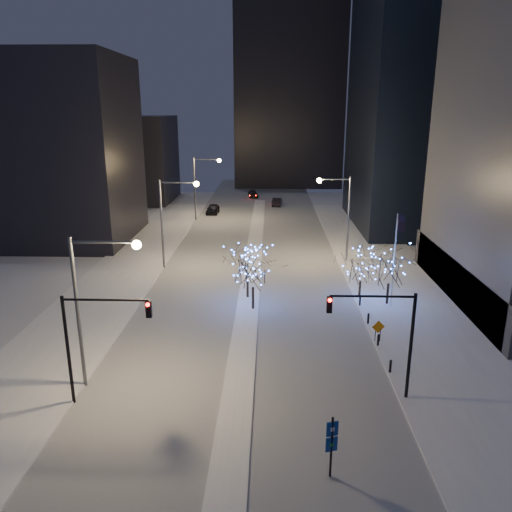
{
  "coord_description": "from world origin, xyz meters",
  "views": [
    {
      "loc": [
        1.94,
        -26.48,
        17.37
      ],
      "look_at": [
        0.76,
        15.18,
        5.0
      ],
      "focal_mm": 35.0,
      "sensor_mm": 36.0,
      "label": 1
    }
  ],
  "objects_px": {
    "traffic_signal_east": "(386,328)",
    "holiday_tree_median_near": "(253,270)",
    "street_lamp_east": "(341,208)",
    "car_far": "(253,194)",
    "holiday_tree_median_far": "(247,264)",
    "street_lamp_w_near": "(93,292)",
    "car_mid": "(277,202)",
    "construction_sign": "(378,329)",
    "traffic_signal_west": "(92,332)",
    "wayfinding_sign": "(332,441)",
    "street_lamp_w_mid": "(171,212)",
    "street_lamp_w_far": "(201,180)",
    "holiday_tree_plaza_far": "(361,266)",
    "car_near": "(213,209)",
    "holiday_tree_plaza_near": "(390,266)"
  },
  "relations": [
    {
      "from": "traffic_signal_west",
      "to": "holiday_tree_plaza_far",
      "type": "bearing_deg",
      "value": 43.6
    },
    {
      "from": "street_lamp_east",
      "to": "car_far",
      "type": "distance_m",
      "value": 45.94
    },
    {
      "from": "holiday_tree_plaza_far",
      "to": "holiday_tree_median_near",
      "type": "bearing_deg",
      "value": -163.12
    },
    {
      "from": "street_lamp_w_mid",
      "to": "traffic_signal_west",
      "type": "relative_size",
      "value": 1.43
    },
    {
      "from": "car_far",
      "to": "holiday_tree_median_far",
      "type": "height_order",
      "value": "holiday_tree_median_far"
    },
    {
      "from": "traffic_signal_west",
      "to": "wayfinding_sign",
      "type": "height_order",
      "value": "traffic_signal_west"
    },
    {
      "from": "street_lamp_w_near",
      "to": "construction_sign",
      "type": "xyz_separation_m",
      "value": [
        19.24,
        6.71,
        -5.31
      ]
    },
    {
      "from": "street_lamp_w_far",
      "to": "construction_sign",
      "type": "height_order",
      "value": "street_lamp_w_far"
    },
    {
      "from": "street_lamp_w_mid",
      "to": "holiday_tree_median_far",
      "type": "distance_m",
      "value": 13.1
    },
    {
      "from": "wayfinding_sign",
      "to": "street_lamp_east",
      "type": "bearing_deg",
      "value": 64.91
    },
    {
      "from": "traffic_signal_west",
      "to": "traffic_signal_east",
      "type": "xyz_separation_m",
      "value": [
        17.38,
        1.0,
        0.0
      ]
    },
    {
      "from": "car_near",
      "to": "street_lamp_w_far",
      "type": "bearing_deg",
      "value": -98.65
    },
    {
      "from": "street_lamp_east",
      "to": "car_near",
      "type": "bearing_deg",
      "value": 123.23
    },
    {
      "from": "street_lamp_w_mid",
      "to": "holiday_tree_plaza_near",
      "type": "xyz_separation_m",
      "value": [
        21.71,
        -10.47,
        -2.71
      ]
    },
    {
      "from": "holiday_tree_median_far",
      "to": "wayfinding_sign",
      "type": "relative_size",
      "value": 1.59
    },
    {
      "from": "street_lamp_w_near",
      "to": "holiday_tree_median_near",
      "type": "xyz_separation_m",
      "value": [
        9.44,
        13.0,
        -2.7
      ]
    },
    {
      "from": "traffic_signal_east",
      "to": "holiday_tree_median_near",
      "type": "height_order",
      "value": "traffic_signal_east"
    },
    {
      "from": "street_lamp_w_mid",
      "to": "car_near",
      "type": "bearing_deg",
      "value": 87.93
    },
    {
      "from": "traffic_signal_east",
      "to": "holiday_tree_median_far",
      "type": "bearing_deg",
      "value": 118.28
    },
    {
      "from": "street_lamp_w_near",
      "to": "wayfinding_sign",
      "type": "distance_m",
      "value": 16.67
    },
    {
      "from": "street_lamp_w_far",
      "to": "construction_sign",
      "type": "distance_m",
      "value": 47.67
    },
    {
      "from": "car_mid",
      "to": "holiday_tree_median_near",
      "type": "distance_m",
      "value": 50.3
    },
    {
      "from": "street_lamp_w_mid",
      "to": "car_mid",
      "type": "relative_size",
      "value": 2.27
    },
    {
      "from": "street_lamp_east",
      "to": "traffic_signal_west",
      "type": "relative_size",
      "value": 1.43
    },
    {
      "from": "car_near",
      "to": "construction_sign",
      "type": "xyz_separation_m",
      "value": [
        18.14,
        -48.65,
        0.38
      ]
    },
    {
      "from": "street_lamp_w_far",
      "to": "wayfinding_sign",
      "type": "relative_size",
      "value": 2.98
    },
    {
      "from": "car_far",
      "to": "holiday_tree_median_far",
      "type": "xyz_separation_m",
      "value": [
        1.39,
        -56.26,
        2.85
      ]
    },
    {
      "from": "street_lamp_east",
      "to": "car_near",
      "type": "xyz_separation_m",
      "value": [
        -17.92,
        27.36,
        -5.64
      ]
    },
    {
      "from": "street_lamp_w_mid",
      "to": "holiday_tree_plaza_far",
      "type": "height_order",
      "value": "street_lamp_w_mid"
    },
    {
      "from": "street_lamp_w_near",
      "to": "car_mid",
      "type": "height_order",
      "value": "street_lamp_w_near"
    },
    {
      "from": "street_lamp_w_near",
      "to": "traffic_signal_east",
      "type": "distance_m",
      "value": 17.99
    },
    {
      "from": "holiday_tree_median_near",
      "to": "holiday_tree_median_far",
      "type": "distance_m",
      "value": 2.89
    },
    {
      "from": "traffic_signal_east",
      "to": "holiday_tree_median_far",
      "type": "relative_size",
      "value": 1.31
    },
    {
      "from": "holiday_tree_median_far",
      "to": "holiday_tree_plaza_far",
      "type": "bearing_deg",
      "value": 1.21
    },
    {
      "from": "street_lamp_w_near",
      "to": "holiday_tree_plaza_near",
      "type": "bearing_deg",
      "value": 33.8
    },
    {
      "from": "street_lamp_east",
      "to": "wayfinding_sign",
      "type": "height_order",
      "value": "street_lamp_east"
    },
    {
      "from": "street_lamp_w_mid",
      "to": "construction_sign",
      "type": "distance_m",
      "value": 27.07
    },
    {
      "from": "street_lamp_w_near",
      "to": "car_mid",
      "type": "distance_m",
      "value": 64.56
    },
    {
      "from": "holiday_tree_plaza_far",
      "to": "street_lamp_w_far",
      "type": "bearing_deg",
      "value": 119.78
    },
    {
      "from": "traffic_signal_west",
      "to": "traffic_signal_east",
      "type": "height_order",
      "value": "same"
    },
    {
      "from": "street_lamp_w_mid",
      "to": "street_lamp_east",
      "type": "distance_m",
      "value": 19.26
    },
    {
      "from": "car_near",
      "to": "car_far",
      "type": "bearing_deg",
      "value": 72.11
    },
    {
      "from": "car_mid",
      "to": "holiday_tree_plaza_near",
      "type": "distance_m",
      "value": 49.62
    },
    {
      "from": "car_mid",
      "to": "street_lamp_w_mid",
      "type": "bearing_deg",
      "value": 79.04
    },
    {
      "from": "holiday_tree_median_near",
      "to": "holiday_tree_median_far",
      "type": "xyz_separation_m",
      "value": [
        -0.61,
        2.81,
        -0.32
      ]
    },
    {
      "from": "street_lamp_east",
      "to": "holiday_tree_median_near",
      "type": "bearing_deg",
      "value": -122.57
    },
    {
      "from": "street_lamp_w_near",
      "to": "holiday_tree_plaza_far",
      "type": "xyz_separation_m",
      "value": [
        19.44,
        16.03,
        -3.27
      ]
    },
    {
      "from": "holiday_tree_median_far",
      "to": "car_mid",
      "type": "bearing_deg",
      "value": 85.92
    },
    {
      "from": "car_mid",
      "to": "car_far",
      "type": "distance_m",
      "value": 10.14
    },
    {
      "from": "wayfinding_sign",
      "to": "holiday_tree_median_near",
      "type": "bearing_deg",
      "value": 85.04
    }
  ]
}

